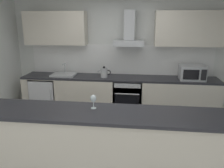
{
  "coord_description": "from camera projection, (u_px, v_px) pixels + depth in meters",
  "views": [
    {
      "loc": [
        0.44,
        -3.2,
        2.07
      ],
      "look_at": [
        -0.01,
        0.46,
        1.05
      ],
      "focal_mm": 36.87,
      "sensor_mm": 36.0,
      "label": 1
    }
  ],
  "objects": [
    {
      "name": "refrigerator",
      "position": [
        47.0,
        96.0,
        5.21
      ],
      "size": [
        0.58,
        0.6,
        0.85
      ],
      "color": "white",
      "rests_on": "ground"
    },
    {
      "name": "upper_cabinets",
      "position": [
        120.0,
        28.0,
        4.8
      ],
      "size": [
        4.11,
        0.32,
        0.7
      ],
      "color": "beige"
    },
    {
      "name": "microwave",
      "position": [
        192.0,
        73.0,
        4.66
      ],
      "size": [
        0.5,
        0.38,
        0.3
      ],
      "color": "#B7BABC",
      "rests_on": "counter_back"
    },
    {
      "name": "ground",
      "position": [
        109.0,
        155.0,
        3.67
      ],
      "size": [
        5.74,
        4.77,
        0.02
      ],
      "primitive_type": "cube",
      "color": "gray"
    },
    {
      "name": "counter_island",
      "position": [
        99.0,
        148.0,
        2.92
      ],
      "size": [
        3.26,
        0.64,
        1.0
      ],
      "color": "beige",
      "rests_on": "ground"
    },
    {
      "name": "wall_back",
      "position": [
        120.0,
        56.0,
        5.18
      ],
      "size": [
        5.74,
        0.12,
        2.6
      ],
      "primitive_type": "cube",
      "color": "silver",
      "rests_on": "ground"
    },
    {
      "name": "sink",
      "position": [
        64.0,
        74.0,
        5.04
      ],
      "size": [
        0.5,
        0.4,
        0.26
      ],
      "color": "silver",
      "rests_on": "counter_back"
    },
    {
      "name": "oven",
      "position": [
        128.0,
        97.0,
        4.99
      ],
      "size": [
        0.6,
        0.62,
        0.8
      ],
      "color": "slate",
      "rests_on": "ground"
    },
    {
      "name": "kettle",
      "position": [
        104.0,
        72.0,
        4.87
      ],
      "size": [
        0.29,
        0.15,
        0.24
      ],
      "color": "#B7BABC",
      "rests_on": "counter_back"
    },
    {
      "name": "wine_glass",
      "position": [
        93.0,
        99.0,
        2.86
      ],
      "size": [
        0.08,
        0.08,
        0.18
      ],
      "color": "silver",
      "rests_on": "counter_island"
    },
    {
      "name": "counter_back",
      "position": [
        119.0,
        97.0,
        5.04
      ],
      "size": [
        4.17,
        0.6,
        0.9
      ],
      "color": "beige",
      "rests_on": "ground"
    },
    {
      "name": "range_hood",
      "position": [
        129.0,
        35.0,
        4.76
      ],
      "size": [
        0.62,
        0.45,
        0.72
      ],
      "color": "#B7BABC"
    },
    {
      "name": "backsplash_tile",
      "position": [
        120.0,
        59.0,
        5.13
      ],
      "size": [
        4.03,
        0.02,
        0.66
      ],
      "primitive_type": "cube",
      "color": "white"
    }
  ]
}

